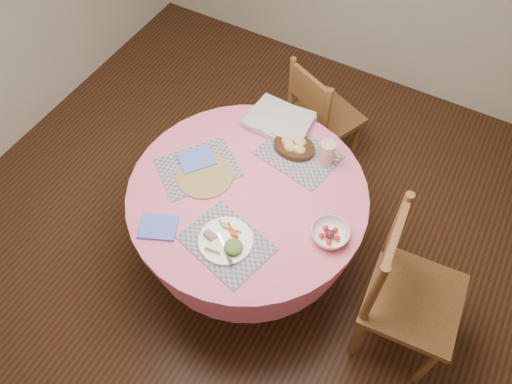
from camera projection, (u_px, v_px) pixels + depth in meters
ground at (249, 260)px, 3.15m from camera, size 4.00×4.00×0.00m
room_envelope at (244, 33)px, 1.75m from camera, size 4.01×4.01×2.71m
dining_table at (248, 212)px, 2.70m from camera, size 1.24×1.24×0.75m
chair_right at (404, 291)px, 2.46m from camera, size 0.49×0.51×1.03m
chair_back at (320, 115)px, 3.25m from camera, size 0.53×0.52×0.88m
placemat_front at (227, 243)px, 2.36m from camera, size 0.46×0.39×0.01m
placemat_left at (198, 168)px, 2.63m from camera, size 0.48×0.50×0.01m
placemat_back at (298, 155)px, 2.68m from camera, size 0.45×0.37×0.01m
wicker_trivet at (205, 175)px, 2.59m from camera, size 0.30×0.30×0.01m
napkin_near at (158, 227)px, 2.41m from camera, size 0.22×0.20×0.01m
napkin_far at (197, 160)px, 2.64m from camera, size 0.22×0.23×0.01m
dinner_plate at (226, 241)px, 2.35m from camera, size 0.26×0.26×0.05m
bread_bowl at (294, 146)px, 2.67m from camera, size 0.23×0.23×0.08m
latte_mug at (327, 153)px, 2.59m from camera, size 0.12×0.08×0.14m
fruit_bowl at (330, 234)px, 2.36m from camera, size 0.24×0.24×0.06m
newspaper_stack at (279, 120)px, 2.79m from camera, size 0.37×0.29×0.04m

